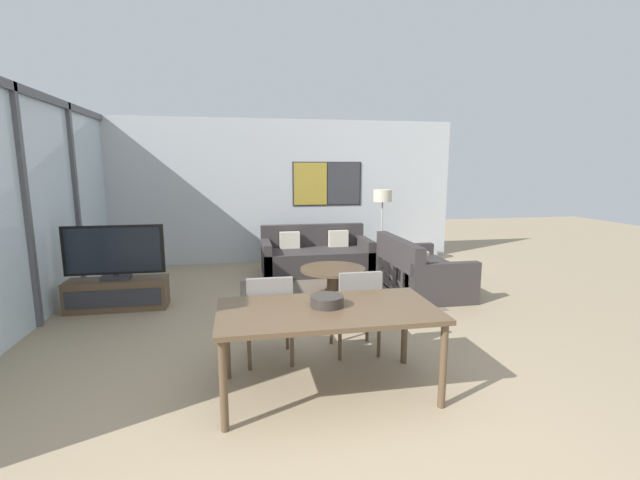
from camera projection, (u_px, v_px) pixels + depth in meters
name	position (u px, v px, depth m)	size (l,w,h in m)	color
ground_plane	(360.00, 468.00, 2.70)	(24.00, 24.00, 0.00)	#9E896B
wall_back	(277.00, 191.00, 8.44)	(7.27, 0.09, 2.80)	silver
window_wall_left	(23.00, 198.00, 4.86)	(0.07, 6.16, 2.80)	silver
area_rug	(333.00, 294.00, 6.39)	(2.73, 2.00, 0.01)	#706051
tv_console	(118.00, 294.00, 5.71)	(1.27, 0.40, 0.41)	brown
television	(114.00, 252.00, 5.61)	(1.26, 0.20, 0.72)	#2D2D33
sofa_main	(316.00, 257.00, 7.77)	(1.93, 0.97, 0.82)	#383333
sofa_side	(418.00, 274.00, 6.52)	(0.97, 1.61, 0.82)	#383333
coffee_table	(333.00, 275.00, 6.34)	(0.96, 0.96, 0.41)	brown
dining_table	(328.00, 316.00, 3.52)	(1.80, 0.92, 0.74)	brown
dining_chair_left	(269.00, 314.00, 4.08)	(0.46, 0.46, 0.88)	gray
dining_chair_centre	(357.00, 307.00, 4.29)	(0.46, 0.46, 0.88)	gray
fruit_bowl	(327.00, 300.00, 3.55)	(0.28, 0.28, 0.09)	#332D28
floor_lamp	(382.00, 202.00, 7.86)	(0.34, 0.34, 1.47)	#2D2D33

